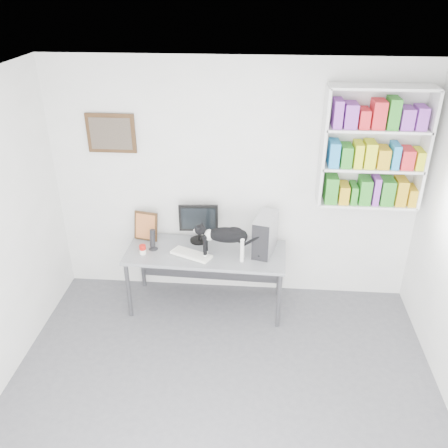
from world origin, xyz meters
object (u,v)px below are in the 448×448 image
object	(u,v)px
keyboard	(191,254)
pc_tower	(265,234)
desk	(206,279)
leaning_print	(146,226)
monitor	(199,223)
cat	(225,243)
soup_can	(143,250)
bookshelf	(374,148)
speaker	(153,239)

from	to	relation	value
keyboard	pc_tower	size ratio (longest dim) A/B	1.04
desk	leaning_print	xyz separation A→B (m)	(-0.70, 0.22, 0.53)
monitor	cat	distance (m)	0.48
leaning_print	cat	bearing A→B (deg)	-8.93
pc_tower	leaning_print	bearing A→B (deg)	-173.32
desk	soup_can	bearing A→B (deg)	-169.16
cat	soup_can	bearing A→B (deg)	179.50
bookshelf	keyboard	world-z (taller)	bookshelf
desk	monitor	world-z (taller)	monitor
pc_tower	cat	xyz separation A→B (m)	(-0.41, -0.19, -0.02)
bookshelf	speaker	world-z (taller)	bookshelf
monitor	bookshelf	bearing A→B (deg)	-3.23
bookshelf	soup_can	distance (m)	2.60
desk	monitor	xyz separation A→B (m)	(-0.10, 0.22, 0.59)
bookshelf	pc_tower	bearing A→B (deg)	-169.64
pc_tower	speaker	distance (m)	1.22
desk	speaker	size ratio (longest dim) A/B	7.06
pc_tower	soup_can	world-z (taller)	pc_tower
bookshelf	soup_can	size ratio (longest dim) A/B	11.99
speaker	soup_can	xyz separation A→B (m)	(-0.09, -0.11, -0.07)
bookshelf	desk	bearing A→B (deg)	-171.71
desk	keyboard	bearing A→B (deg)	-142.15
cat	bookshelf	bearing A→B (deg)	15.87
keyboard	leaning_print	bearing A→B (deg)	173.89
monitor	pc_tower	bearing A→B (deg)	-16.59
desk	speaker	bearing A→B (deg)	-178.27
monitor	cat	bearing A→B (deg)	-51.32
desk	pc_tower	xyz separation A→B (m)	(0.63, 0.05, 0.57)
bookshelf	desk	size ratio (longest dim) A/B	0.72
keyboard	soup_can	size ratio (longest dim) A/B	4.25
speaker	keyboard	bearing A→B (deg)	1.39
bookshelf	speaker	distance (m)	2.48
desk	bookshelf	bearing A→B (deg)	10.25
bookshelf	desk	distance (m)	2.26
leaning_print	cat	xyz separation A→B (m)	(0.92, -0.35, 0.02)
keyboard	cat	size ratio (longest dim) A/B	0.70
monitor	leaning_print	distance (m)	0.60
monitor	soup_can	distance (m)	0.68
speaker	leaning_print	size ratio (longest dim) A/B	0.72
pc_tower	cat	bearing A→B (deg)	-141.82
soup_can	cat	bearing A→B (deg)	-1.82
keyboard	cat	xyz separation A→B (m)	(0.37, -0.03, 0.18)
leaning_print	pc_tower	bearing A→B (deg)	4.90
pc_tower	soup_can	size ratio (longest dim) A/B	4.09
keyboard	leaning_print	size ratio (longest dim) A/B	1.30
bookshelf	cat	distance (m)	1.77
bookshelf	cat	bearing A→B (deg)	-165.46
keyboard	soup_can	world-z (taller)	soup_can
monitor	speaker	world-z (taller)	monitor
monitor	keyboard	xyz separation A→B (m)	(-0.04, -0.32, -0.21)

